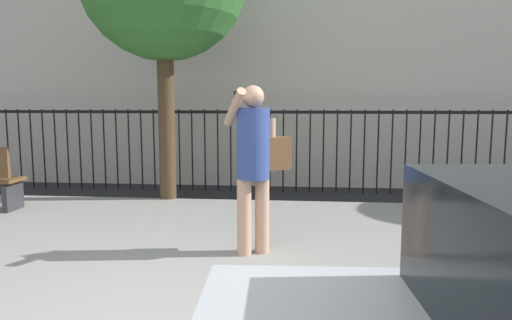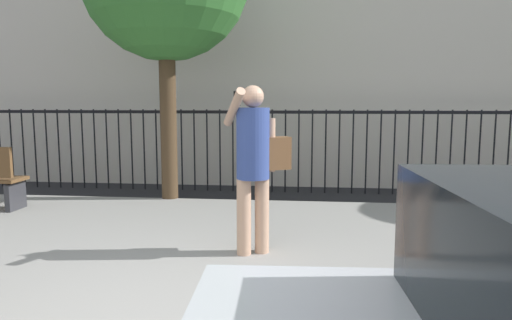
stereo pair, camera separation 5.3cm
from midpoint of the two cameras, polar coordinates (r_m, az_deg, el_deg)
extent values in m
cube|color=gray|center=(5.50, -5.20, -10.43)|extent=(28.00, 4.40, 0.15)
cube|color=black|center=(8.91, -0.89, 5.94)|extent=(12.00, 0.04, 0.06)
cylinder|color=black|center=(10.72, -28.39, 1.26)|extent=(0.03, 0.03, 1.60)
cylinder|color=black|center=(10.58, -27.24, 1.27)|extent=(0.03, 0.03, 1.60)
cylinder|color=black|center=(10.44, -26.06, 1.27)|extent=(0.03, 0.03, 1.60)
cylinder|color=black|center=(10.31, -24.85, 1.26)|extent=(0.03, 0.03, 1.60)
cylinder|color=black|center=(10.18, -23.61, 1.26)|extent=(0.03, 0.03, 1.60)
cylinder|color=black|center=(10.06, -22.34, 1.26)|extent=(0.03, 0.03, 1.60)
cylinder|color=black|center=(9.94, -21.04, 1.26)|extent=(0.03, 0.03, 1.60)
cylinder|color=black|center=(9.83, -19.70, 1.26)|extent=(0.03, 0.03, 1.60)
cylinder|color=black|center=(9.73, -18.34, 1.25)|extent=(0.03, 0.03, 1.60)
cylinder|color=black|center=(9.63, -16.95, 1.25)|extent=(0.03, 0.03, 1.60)
cylinder|color=black|center=(9.53, -15.53, 1.24)|extent=(0.03, 0.03, 1.60)
cylinder|color=black|center=(9.44, -14.08, 1.23)|extent=(0.03, 0.03, 1.60)
cylinder|color=black|center=(9.36, -12.61, 1.23)|extent=(0.03, 0.03, 1.60)
cylinder|color=black|center=(9.29, -11.11, 1.22)|extent=(0.03, 0.03, 1.60)
cylinder|color=black|center=(9.22, -9.59, 1.21)|extent=(0.03, 0.03, 1.60)
cylinder|color=black|center=(9.15, -8.05, 1.20)|extent=(0.03, 0.03, 1.60)
cylinder|color=black|center=(9.10, -6.48, 1.19)|extent=(0.03, 0.03, 1.60)
cylinder|color=black|center=(9.05, -4.90, 1.17)|extent=(0.03, 0.03, 1.60)
cylinder|color=black|center=(9.01, -3.30, 1.16)|extent=(0.03, 0.03, 1.60)
cylinder|color=black|center=(8.97, -1.69, 1.15)|extent=(0.03, 0.03, 1.60)
cylinder|color=black|center=(8.94, -0.07, 1.13)|extent=(0.03, 0.03, 1.60)
cylinder|color=black|center=(8.92, 1.57, 1.11)|extent=(0.03, 0.03, 1.60)
cylinder|color=black|center=(8.91, 3.20, 1.10)|extent=(0.03, 0.03, 1.60)
cylinder|color=black|center=(8.90, 4.85, 1.08)|extent=(0.03, 0.03, 1.60)
cylinder|color=black|center=(8.90, 6.49, 1.06)|extent=(0.03, 0.03, 1.60)
cylinder|color=black|center=(8.91, 8.13, 1.04)|extent=(0.03, 0.03, 1.60)
cylinder|color=black|center=(8.93, 9.77, 1.02)|extent=(0.03, 0.03, 1.60)
cylinder|color=black|center=(8.95, 11.40, 1.00)|extent=(0.03, 0.03, 1.60)
cylinder|color=black|center=(8.98, 13.02, 0.97)|extent=(0.03, 0.03, 1.60)
cylinder|color=black|center=(9.02, 14.63, 0.95)|extent=(0.03, 0.03, 1.60)
cylinder|color=black|center=(9.06, 16.22, 0.93)|extent=(0.03, 0.03, 1.60)
cylinder|color=black|center=(9.11, 17.80, 0.90)|extent=(0.03, 0.03, 1.60)
cylinder|color=black|center=(9.17, 19.36, 0.88)|extent=(0.03, 0.03, 1.60)
cylinder|color=black|center=(9.24, 20.90, 0.85)|extent=(0.03, 0.03, 1.60)
cylinder|color=black|center=(9.31, 22.41, 0.83)|extent=(0.03, 0.03, 1.60)
cylinder|color=black|center=(9.38, 23.90, 0.80)|extent=(0.03, 0.03, 1.60)
cylinder|color=black|center=(9.47, 25.37, 0.78)|extent=(0.03, 0.03, 1.60)
cylinder|color=black|center=(9.56, 26.81, 0.75)|extent=(0.03, 0.03, 1.60)
cylinder|color=black|center=(9.65, 28.22, 0.73)|extent=(0.03, 0.03, 1.60)
cylinder|color=tan|center=(4.83, -1.78, -7.05)|extent=(0.15, 0.15, 0.80)
cylinder|color=tan|center=(4.89, 0.45, -6.85)|extent=(0.15, 0.15, 0.80)
cylinder|color=#33478C|center=(4.73, -0.67, 2.06)|extent=(0.46, 0.46, 0.73)
sphere|color=tan|center=(4.71, -0.68, 7.84)|extent=(0.23, 0.23, 0.23)
cylinder|color=tan|center=(4.65, -3.01, 6.48)|extent=(0.30, 0.49, 0.39)
cylinder|color=tan|center=(4.81, 1.57, 1.86)|extent=(0.09, 0.09, 0.56)
cube|color=black|center=(4.72, -2.65, 7.59)|extent=(0.07, 0.04, 0.15)
cube|color=brown|center=(4.84, 2.23, 0.86)|extent=(0.32, 0.27, 0.34)
cube|color=#333338|center=(7.72, -27.96, -4.03)|extent=(0.08, 0.41, 0.40)
cylinder|color=#4C3823|center=(7.71, -11.18, 5.23)|extent=(0.27, 0.27, 2.99)
camera|label=1|loc=(0.03, -90.30, -0.04)|focal=32.42mm
camera|label=2|loc=(0.03, 89.70, 0.04)|focal=32.42mm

